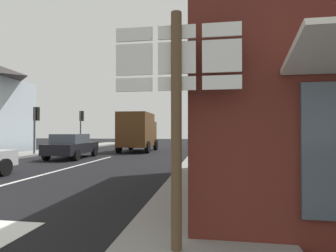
{
  "coord_description": "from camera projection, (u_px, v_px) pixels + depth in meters",
  "views": [
    {
      "loc": [
        6.23,
        -4.37,
        1.66
      ],
      "look_at": [
        3.87,
        10.81,
        1.93
      ],
      "focal_mm": 28.87,
      "sensor_mm": 36.0,
      "label": 1
    }
  ],
  "objects": [
    {
      "name": "ground_plane",
      "position": [
        98.0,
        160.0,
        15.13
      ],
      "size": [
        80.0,
        80.0,
        0.0
      ],
      "primitive_type": "plane",
      "color": "black"
    },
    {
      "name": "sidewalk_right",
      "position": [
        208.0,
        166.0,
        12.21
      ],
      "size": [
        2.47,
        44.0,
        0.14
      ],
      "primitive_type": "cube",
      "color": "gray",
      "rests_on": "ground"
    },
    {
      "name": "lane_centre_stripe",
      "position": [
        58.0,
        171.0,
        11.18
      ],
      "size": [
        0.16,
        12.0,
        0.01
      ],
      "primitive_type": "cube",
      "color": "silver",
      "rests_on": "ground"
    },
    {
      "name": "sedan_far",
      "position": [
        72.0,
        146.0,
        16.24
      ],
      "size": [
        2.16,
        4.29,
        1.47
      ],
      "color": "black",
      "rests_on": "ground"
    },
    {
      "name": "delivery_truck",
      "position": [
        138.0,
        131.0,
        21.55
      ],
      "size": [
        2.57,
        5.04,
        3.05
      ],
      "color": "#4C2D14",
      "rests_on": "ground"
    },
    {
      "name": "route_sign_post",
      "position": [
        177.0,
        104.0,
        3.5
      ],
      "size": [
        1.66,
        0.14,
        3.2
      ],
      "color": "brown",
      "rests_on": "ground"
    },
    {
      "name": "traffic_light_far_left",
      "position": [
        81.0,
        121.0,
        24.3
      ],
      "size": [
        0.3,
        0.49,
        3.45
      ],
      "color": "#47474C",
      "rests_on": "ground"
    },
    {
      "name": "traffic_light_far_right",
      "position": [
        198.0,
        122.0,
        22.53
      ],
      "size": [
        0.3,
        0.49,
        3.26
      ],
      "color": "#47474C",
      "rests_on": "ground"
    },
    {
      "name": "traffic_light_near_left",
      "position": [
        36.0,
        120.0,
        17.95
      ],
      "size": [
        0.3,
        0.49,
        3.24
      ],
      "color": "#47474C",
      "rests_on": "ground"
    }
  ]
}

